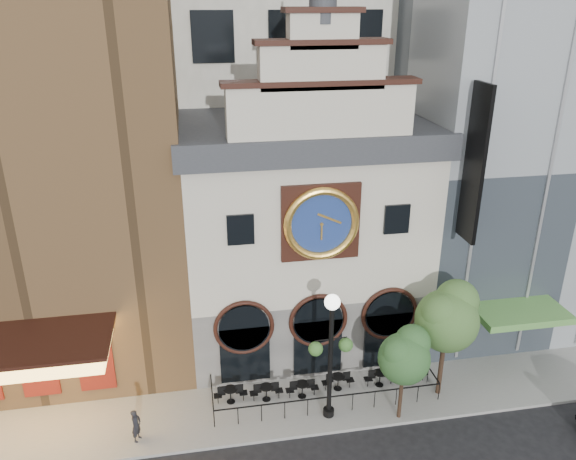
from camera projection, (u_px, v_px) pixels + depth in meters
The scene contains 16 objects.
ground at pixel (337, 434), 24.85m from camera, with size 120.00×120.00×0.00m, color black.
sidewalk at pixel (323, 396), 27.09m from camera, with size 44.00×5.00×0.15m, color gray.
clock_building at pixel (303, 228), 29.40m from camera, with size 12.60×8.78×18.65m.
theater_building at pixel (30, 116), 26.96m from camera, with size 14.00×15.60×25.00m.
retail_building at pixel (518, 143), 32.16m from camera, with size 14.00×14.40×20.00m.
cafe_railing at pixel (324, 387), 26.89m from camera, with size 10.60×2.60×0.90m, color black, non-canonical shape.
bistro_0 at pixel (231, 394), 26.39m from camera, with size 1.58×0.68×0.90m.
bistro_1 at pixel (266, 392), 26.55m from camera, with size 1.58×0.68×0.90m.
bistro_2 at pixel (302, 389), 26.75m from camera, with size 1.58×0.68×0.90m.
bistro_3 at pixel (338, 381), 27.28m from camera, with size 1.58×0.68×0.90m.
bistro_4 at pixel (380, 377), 27.55m from camera, with size 1.58×0.68×0.90m.
bistro_5 at pixel (412, 374), 27.79m from camera, with size 1.58×0.68×0.90m.
pedestrian at pixel (136, 426), 24.00m from camera, with size 0.56×0.37×1.54m, color black.
lamppost at pixel (331, 343), 24.26m from camera, with size 2.00×0.70×6.26m.
tree_left at pixel (405, 354), 24.39m from camera, with size 2.38×2.29×4.58m.
tree_right at pixel (448, 316), 25.62m from camera, with size 3.03×2.92×5.84m.
Camera 1 is at (-5.56, -18.81, 17.85)m, focal length 35.00 mm.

